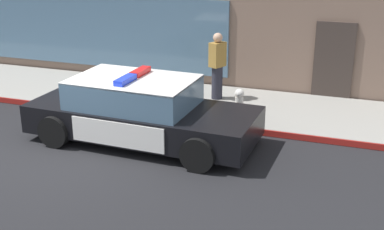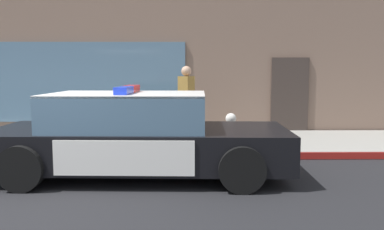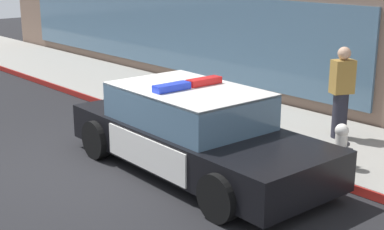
# 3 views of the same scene
# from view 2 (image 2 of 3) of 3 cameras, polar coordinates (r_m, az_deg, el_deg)

# --- Properties ---
(ground) EXTENTS (48.00, 48.00, 0.00)m
(ground) POSITION_cam_2_polar(r_m,az_deg,el_deg) (6.19, -22.05, -10.44)
(ground) COLOR black
(sidewalk) EXTENTS (48.00, 2.88, 0.15)m
(sidewalk) POSITION_cam_2_polar(r_m,az_deg,el_deg) (9.52, -14.25, -3.94)
(sidewalk) COLOR gray
(sidewalk) RESTS_ON ground
(curb_red_paint) EXTENTS (28.80, 0.04, 0.14)m
(curb_red_paint) POSITION_cam_2_polar(r_m,az_deg,el_deg) (8.13, -16.63, -5.74)
(curb_red_paint) COLOR maroon
(curb_red_paint) RESTS_ON ground
(storefront_building) EXTENTS (23.31, 8.51, 6.58)m
(storefront_building) POSITION_cam_2_polar(r_m,az_deg,el_deg) (15.47, -17.05, 11.77)
(storefront_building) COLOR #7A6051
(storefront_building) RESTS_ON ground
(police_cruiser) EXTENTS (4.89, 2.22, 1.49)m
(police_cruiser) POSITION_cam_2_polar(r_m,az_deg,el_deg) (6.64, -7.93, -2.90)
(police_cruiser) COLOR black
(police_cruiser) RESTS_ON ground
(fire_hydrant) EXTENTS (0.34, 0.39, 0.73)m
(fire_hydrant) POSITION_cam_2_polar(r_m,az_deg,el_deg) (8.25, 5.62, -2.33)
(fire_hydrant) COLOR silver
(fire_hydrant) RESTS_ON sidewalk
(pedestrian_on_sidewalk) EXTENTS (0.41, 0.47, 1.71)m
(pedestrian_on_sidewalk) POSITION_cam_2_polar(r_m,az_deg,el_deg) (9.44, -0.82, 1.91)
(pedestrian_on_sidewalk) COLOR #23232D
(pedestrian_on_sidewalk) RESTS_ON sidewalk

